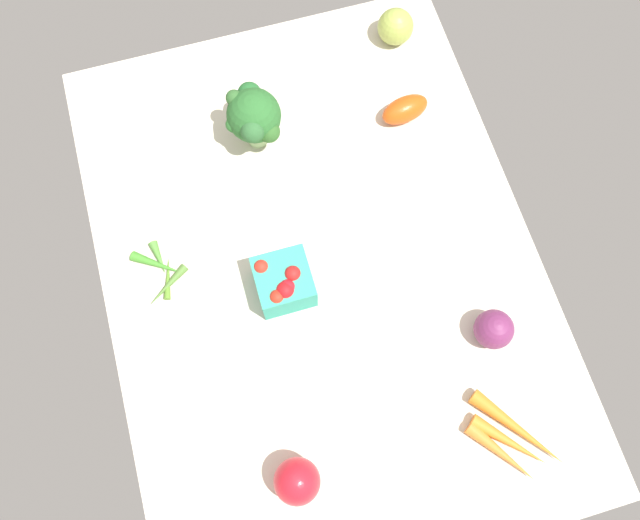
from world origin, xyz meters
TOP-DOWN VIEW (x-y plane):
  - tablecloth at (0.00, 0.00)cm, footprint 104.00×76.00cm
  - bell_pepper_red at (-34.29, 13.58)cm, footprint 9.04×9.04cm
  - heirloom_tomato_green at (42.02, -27.61)cm, footprint 7.11×7.11cm
  - red_onion_center at (-20.23, -24.31)cm, footprint 6.71×6.71cm
  - okra_pile at (6.21, 27.12)cm, footprint 11.95×9.53cm
  - roma_tomato at (24.36, -23.79)cm, footprint 6.39×10.02cm
  - broccoli_head at (27.24, 4.45)cm, footprint 11.98×10.26cm
  - carrot_bunch at (-37.57, -21.11)cm, footprint 16.62×14.67cm
  - berry_basket at (-2.82, 7.24)cm, footprint 9.37×9.37cm

SIDE VIEW (x-z plane):
  - tablecloth at x=0.00cm, z-range 0.00..2.00cm
  - okra_pile at x=6.21cm, z-range 1.91..3.74cm
  - carrot_bunch at x=-37.57cm, z-range 1.93..4.58cm
  - roma_tomato at x=24.36cm, z-range 2.00..6.88cm
  - red_onion_center at x=-20.23cm, z-range 2.00..8.71cm
  - heirloom_tomato_green at x=42.02cm, z-range 2.00..9.11cm
  - berry_basket at x=-2.82cm, z-range 1.92..9.98cm
  - bell_pepper_red at x=-34.29cm, z-range 2.00..10.73cm
  - broccoli_head at x=27.24cm, z-range 3.53..16.80cm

